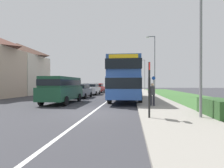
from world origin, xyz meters
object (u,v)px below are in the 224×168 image
object	(u,v)px
double_decker_bus	(126,78)
parked_car_white	(92,88)
parked_van_dark_green	(62,88)
street_lamp_mid	(154,62)
bus_stop_sign	(149,86)
parked_car_red	(98,88)
cycle_route_sign	(154,85)
parked_car_grey	(81,90)
pedestrian_at_stop	(152,93)
street_lamp_far	(144,73)
street_lamp_near	(198,27)

from	to	relation	value
double_decker_bus	parked_car_white	distance (m)	9.57
parked_van_dark_green	street_lamp_mid	size ratio (longest dim) A/B	0.69
parked_van_dark_green	bus_stop_sign	bearing A→B (deg)	-43.33
parked_van_dark_green	parked_car_white	world-z (taller)	parked_van_dark_green
parked_van_dark_green	parked_car_red	distance (m)	17.06
cycle_route_sign	parked_car_grey	bearing A→B (deg)	-164.66
pedestrian_at_stop	street_lamp_far	size ratio (longest dim) A/B	0.23
parked_van_dark_green	street_lamp_near	world-z (taller)	street_lamp_near
double_decker_bus	street_lamp_near	bearing A→B (deg)	-68.76
cycle_route_sign	street_lamp_mid	distance (m)	3.33
parked_car_white	street_lamp_mid	world-z (taller)	street_lamp_mid
pedestrian_at_stop	street_lamp_near	world-z (taller)	street_lamp_near
parked_car_white	street_lamp_mid	xyz separation A→B (m)	(8.67, -1.83, 3.51)
double_decker_bus	pedestrian_at_stop	size ratio (longest dim) A/B	6.52
street_lamp_near	pedestrian_at_stop	bearing A→B (deg)	111.40
parked_car_red	street_lamp_mid	size ratio (longest dim) A/B	0.54
parked_van_dark_green	cycle_route_sign	bearing A→B (deg)	43.83
parked_car_red	street_lamp_far	size ratio (longest dim) A/B	0.58
bus_stop_sign	street_lamp_far	world-z (taller)	street_lamp_far
bus_stop_sign	street_lamp_far	size ratio (longest dim) A/B	0.36
parked_car_grey	street_lamp_mid	distance (m)	10.09
street_lamp_near	street_lamp_far	bearing A→B (deg)	89.96
street_lamp_mid	street_lamp_far	xyz separation A→B (m)	(0.12, 19.17, -0.30)
parked_van_dark_green	parked_car_white	size ratio (longest dim) A/B	1.17
double_decker_bus	parked_car_red	bearing A→B (deg)	111.41
pedestrian_at_stop	street_lamp_far	bearing A→B (deg)	86.98
parked_van_dark_green	street_lamp_far	bearing A→B (deg)	73.03
pedestrian_at_stop	bus_stop_sign	size ratio (longest dim) A/B	0.64
street_lamp_near	street_lamp_far	distance (m)	34.40
double_decker_bus	street_lamp_near	world-z (taller)	street_lamp_near
cycle_route_sign	street_lamp_mid	xyz separation A→B (m)	(0.21, 1.38, 3.03)
double_decker_bus	pedestrian_at_stop	world-z (taller)	double_decker_bus
parked_car_white	street_lamp_near	world-z (taller)	street_lamp_near
parked_car_grey	cycle_route_sign	world-z (taller)	cycle_route_sign
parked_car_white	street_lamp_mid	bearing A→B (deg)	-11.93
parked_car_grey	pedestrian_at_stop	xyz separation A→B (m)	(7.20, -7.50, 0.09)
double_decker_bus	parked_car_grey	distance (m)	5.89
parked_van_dark_green	bus_stop_sign	world-z (taller)	bus_stop_sign
pedestrian_at_stop	street_lamp_far	world-z (taller)	street_lamp_far
parked_van_dark_green	parked_car_grey	distance (m)	5.76
double_decker_bus	bus_stop_sign	bearing A→B (deg)	-81.96
parked_car_red	cycle_route_sign	bearing A→B (deg)	-46.17
street_lamp_mid	parked_car_red	bearing A→B (deg)	139.27
double_decker_bus	parked_car_red	size ratio (longest dim) A/B	2.60
cycle_route_sign	street_lamp_near	size ratio (longest dim) A/B	0.34
cycle_route_sign	bus_stop_sign	bearing A→B (deg)	-97.67
street_lamp_mid	parked_van_dark_green	bearing A→B (deg)	-132.37
bus_stop_sign	cycle_route_sign	world-z (taller)	bus_stop_sign
parked_car_white	street_lamp_mid	distance (m)	9.53
parked_car_grey	cycle_route_sign	bearing A→B (deg)	15.34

